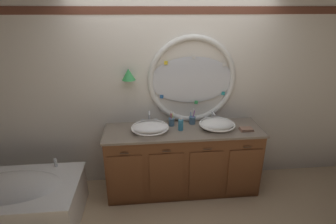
% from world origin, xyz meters
% --- Properties ---
extents(ground_plane, '(14.00, 14.00, 0.00)m').
position_xyz_m(ground_plane, '(0.00, 0.00, 0.00)').
color(ground_plane, tan).
extents(back_wall_assembly, '(6.40, 0.26, 2.60)m').
position_xyz_m(back_wall_assembly, '(0.02, 0.59, 1.32)').
color(back_wall_assembly, silver).
rests_on(back_wall_assembly, ground_plane).
extents(vanity_counter, '(2.02, 0.62, 0.90)m').
position_xyz_m(vanity_counter, '(0.10, 0.26, 0.45)').
color(vanity_counter, brown).
rests_on(vanity_counter, ground_plane).
extents(bathtub, '(1.51, 0.89, 0.60)m').
position_xyz_m(bathtub, '(-1.93, -0.17, 0.31)').
color(bathtub, white).
rests_on(bathtub, ground_plane).
extents(sink_basin_left, '(0.47, 0.47, 0.11)m').
position_xyz_m(sink_basin_left, '(-0.33, 0.24, 0.96)').
color(sink_basin_left, white).
rests_on(sink_basin_left, vanity_counter).
extents(sink_basin_right, '(0.46, 0.46, 0.13)m').
position_xyz_m(sink_basin_right, '(0.52, 0.24, 0.97)').
color(sink_basin_right, white).
rests_on(sink_basin_right, vanity_counter).
extents(faucet_set_left, '(0.23, 0.14, 0.18)m').
position_xyz_m(faucet_set_left, '(-0.33, 0.47, 0.97)').
color(faucet_set_left, silver).
rests_on(faucet_set_left, vanity_counter).
extents(faucet_set_right, '(0.23, 0.15, 0.15)m').
position_xyz_m(faucet_set_right, '(0.52, 0.46, 0.96)').
color(faucet_set_right, silver).
rests_on(faucet_set_right, vanity_counter).
extents(toothbrush_holder_left, '(0.08, 0.08, 0.21)m').
position_xyz_m(toothbrush_holder_left, '(-0.04, 0.39, 0.96)').
color(toothbrush_holder_left, slate).
rests_on(toothbrush_holder_left, vanity_counter).
extents(toothbrush_holder_right, '(0.09, 0.09, 0.22)m').
position_xyz_m(toothbrush_holder_right, '(0.24, 0.42, 0.96)').
color(toothbrush_holder_right, slate).
rests_on(toothbrush_holder_right, vanity_counter).
extents(soap_dispenser, '(0.06, 0.07, 0.17)m').
position_xyz_m(soap_dispenser, '(0.06, 0.24, 0.98)').
color(soap_dispenser, '#388EBC').
rests_on(soap_dispenser, vanity_counter).
extents(folded_hand_towel, '(0.17, 0.11, 0.03)m').
position_xyz_m(folded_hand_towel, '(0.88, 0.15, 0.92)').
color(folded_hand_towel, '#936B56').
rests_on(folded_hand_towel, vanity_counter).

